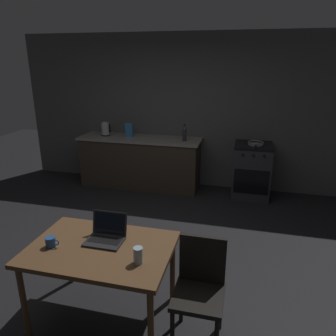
# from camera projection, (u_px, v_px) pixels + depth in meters

# --- Properties ---
(ground_plane) EXTENTS (12.00, 12.00, 0.00)m
(ground_plane) POSITION_uv_depth(u_px,v_px,m) (133.00, 256.00, 3.82)
(ground_plane) COLOR black
(back_wall) EXTENTS (6.40, 0.10, 2.65)m
(back_wall) POSITION_uv_depth(u_px,v_px,m) (196.00, 112.00, 5.66)
(back_wall) COLOR #535050
(back_wall) RESTS_ON ground_plane
(kitchen_counter) EXTENTS (2.16, 0.64, 0.90)m
(kitchen_counter) POSITION_uv_depth(u_px,v_px,m) (140.00, 162.00, 5.83)
(kitchen_counter) COLOR #382D23
(kitchen_counter) RESTS_ON ground_plane
(stove_oven) EXTENTS (0.60, 0.62, 0.90)m
(stove_oven) POSITION_uv_depth(u_px,v_px,m) (252.00, 171.00, 5.38)
(stove_oven) COLOR #2D2D30
(stove_oven) RESTS_ON ground_plane
(dining_table) EXTENTS (1.21, 0.82, 0.72)m
(dining_table) POSITION_uv_depth(u_px,v_px,m) (101.00, 254.00, 2.74)
(dining_table) COLOR brown
(dining_table) RESTS_ON ground_plane
(chair) EXTENTS (0.40, 0.40, 0.88)m
(chair) POSITION_uv_depth(u_px,v_px,m) (200.00, 284.00, 2.59)
(chair) COLOR black
(chair) RESTS_ON ground_plane
(laptop) EXTENTS (0.32, 0.27, 0.22)m
(laptop) POSITION_uv_depth(u_px,v_px,m) (106.00, 235.00, 2.80)
(laptop) COLOR #232326
(laptop) RESTS_ON dining_table
(electric_kettle) EXTENTS (0.17, 0.15, 0.25)m
(electric_kettle) POSITION_uv_depth(u_px,v_px,m) (106.00, 129.00, 5.79)
(electric_kettle) COLOR black
(electric_kettle) RESTS_ON kitchen_counter
(bottle) EXTENTS (0.07, 0.07, 0.28)m
(bottle) POSITION_uv_depth(u_px,v_px,m) (184.00, 133.00, 5.41)
(bottle) COLOR #2D2D33
(bottle) RESTS_ON kitchen_counter
(frying_pan) EXTENTS (0.25, 0.43, 0.05)m
(frying_pan) POSITION_uv_depth(u_px,v_px,m) (256.00, 143.00, 5.20)
(frying_pan) COLOR gray
(frying_pan) RESTS_ON stove_oven
(coffee_mug) EXTENTS (0.12, 0.08, 0.09)m
(coffee_mug) POSITION_uv_depth(u_px,v_px,m) (51.00, 242.00, 2.71)
(coffee_mug) COLOR #264C8C
(coffee_mug) RESTS_ON dining_table
(drinking_glass) EXTENTS (0.07, 0.07, 0.13)m
(drinking_glass) POSITION_uv_depth(u_px,v_px,m) (138.00, 255.00, 2.48)
(drinking_glass) COLOR #99B7C6
(drinking_glass) RESTS_ON dining_table
(cereal_box) EXTENTS (0.13, 0.05, 0.25)m
(cereal_box) POSITION_uv_depth(u_px,v_px,m) (129.00, 130.00, 5.71)
(cereal_box) COLOR #3372B2
(cereal_box) RESTS_ON kitchen_counter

